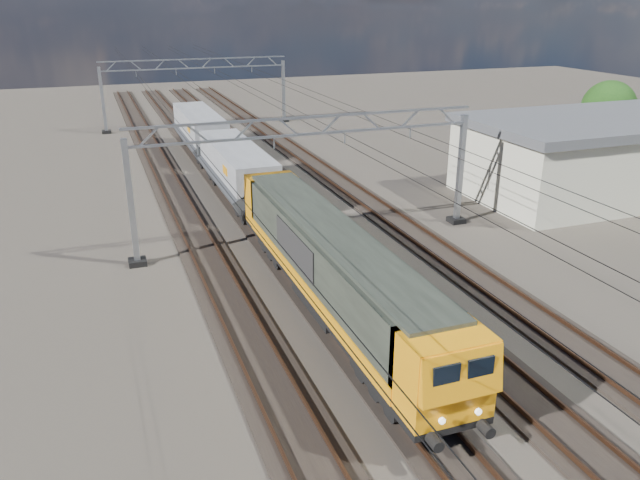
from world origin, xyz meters
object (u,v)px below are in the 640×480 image
object	(u,v)px
hopper_wagon_lead	(237,168)
catenary_gantry_mid	(310,175)
hopper_wagon_mid	(200,129)
catenary_gantry_far	(197,90)
industrial_shed	(600,155)
tree_far	(613,110)
locomotive	(332,264)

from	to	relation	value
hopper_wagon_lead	catenary_gantry_mid	bearing A→B (deg)	-77.84
hopper_wagon_mid	catenary_gantry_far	bearing A→B (deg)	80.92
catenary_gantry_mid	catenary_gantry_far	distance (m)	36.00
industrial_shed	tree_far	xyz separation A→B (m)	(8.32, 7.79, 1.47)
catenary_gantry_mid	hopper_wagon_lead	distance (m)	9.64
hopper_wagon_lead	catenary_gantry_far	bearing A→B (deg)	85.72
locomotive	hopper_wagon_mid	distance (m)	31.90
catenary_gantry_far	hopper_wagon_lead	size ratio (longest dim) A/B	1.53
catenary_gantry_mid	catenary_gantry_far	world-z (taller)	same
catenary_gantry_mid	hopper_wagon_mid	size ratio (longest dim) A/B	1.53
catenary_gantry_far	hopper_wagon_mid	distance (m)	12.79
locomotive	industrial_shed	distance (m)	26.17
catenary_gantry_far	tree_far	size ratio (longest dim) A/B	3.02
hopper_wagon_mid	tree_far	xyz separation A→B (m)	(32.32, -13.69, 1.96)
catenary_gantry_mid	hopper_wagon_mid	distance (m)	23.62
industrial_shed	catenary_gantry_mid	bearing A→B (deg)	-174.81
locomotive	hopper_wagon_lead	distance (m)	17.70
locomotive	tree_far	distance (m)	37.14
catenary_gantry_mid	locomotive	world-z (taller)	catenary_gantry_mid
hopper_wagon_lead	tree_far	bearing A→B (deg)	0.90
catenary_gantry_far	hopper_wagon_mid	world-z (taller)	catenary_gantry_far
industrial_shed	tree_far	distance (m)	11.49
hopper_wagon_lead	tree_far	world-z (taller)	tree_far
locomotive	hopper_wagon_mid	xyz separation A→B (m)	(-0.00, 31.90, -0.09)
hopper_wagon_lead	hopper_wagon_mid	bearing A→B (deg)	90.00
hopper_wagon_lead	industrial_shed	distance (m)	25.08
locomotive	hopper_wagon_lead	bearing A→B (deg)	90.00
catenary_gantry_mid	locomotive	size ratio (longest dim) A/B	0.94
catenary_gantry_far	hopper_wagon_lead	xyz separation A→B (m)	(-2.00, -26.72, -1.67)
catenary_gantry_far	hopper_wagon_mid	bearing A→B (deg)	-99.08
locomotive	tree_far	world-z (taller)	tree_far
catenary_gantry_mid	catenary_gantry_far	size ratio (longest dim) A/B	1.00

